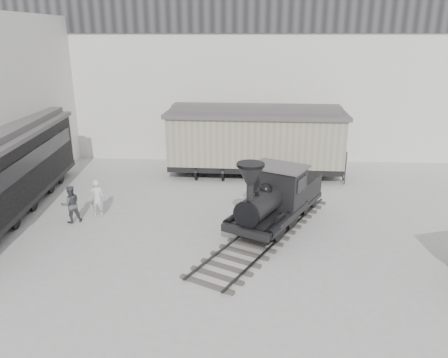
# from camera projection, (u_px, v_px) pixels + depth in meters

# --- Properties ---
(ground) EXTENTS (90.00, 90.00, 0.00)m
(ground) POSITION_uv_depth(u_px,v_px,m) (240.00, 265.00, 15.91)
(ground) COLOR #9E9E9B
(north_wall) EXTENTS (34.00, 2.51, 11.00)m
(north_wall) POSITION_uv_depth(u_px,v_px,m) (245.00, 73.00, 28.32)
(north_wall) COLOR silver
(north_wall) RESTS_ON ground
(locomotive) EXTENTS (6.38, 9.52, 3.41)m
(locomotive) POSITION_uv_depth(u_px,v_px,m) (275.00, 201.00, 18.54)
(locomotive) COLOR #403B35
(locomotive) RESTS_ON ground
(boxcar) EXTENTS (10.31, 3.52, 4.18)m
(boxcar) POSITION_uv_depth(u_px,v_px,m) (255.00, 139.00, 25.19)
(boxcar) COLOR black
(boxcar) RESTS_ON ground
(visitor_a) EXTENTS (0.64, 0.42, 1.75)m
(visitor_a) POSITION_uv_depth(u_px,v_px,m) (97.00, 198.00, 19.91)
(visitor_a) COLOR silver
(visitor_a) RESTS_ON ground
(visitor_b) EXTENTS (1.05, 0.99, 1.71)m
(visitor_b) POSITION_uv_depth(u_px,v_px,m) (71.00, 204.00, 19.26)
(visitor_b) COLOR #494A4F
(visitor_b) RESTS_ON ground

